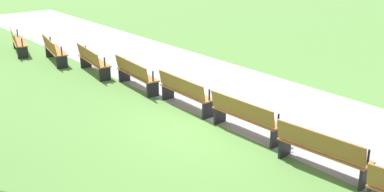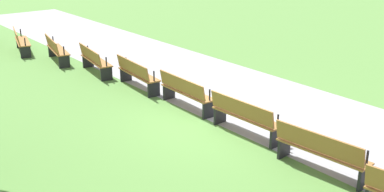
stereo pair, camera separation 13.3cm
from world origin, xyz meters
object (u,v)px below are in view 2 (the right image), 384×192
Objects in this scene: bench_1 at (21,41)px; bench_3 at (94,60)px; bench_7 at (321,151)px; bench_2 at (56,49)px; bench_4 at (137,74)px; bench_5 at (186,91)px; bench_6 at (245,116)px.

bench_1 is 4.42m from bench_3.
bench_2 is at bearing 178.35° from bench_7.
bench_4 is (2.20, 0.25, 0.00)m from bench_3.
bench_2 and bench_7 have the same top height.
bench_3 is 1.01× the size of bench_7.
bench_7 is (8.83, 0.25, 0.00)m from bench_3.
bench_1 and bench_5 have the same top height.
bench_5 is (6.58, 0.76, 0.00)m from bench_2.
bench_1 is 1.02× the size of bench_5.
bench_3 is at bearing 176.71° from bench_7.
bench_7 is at bearing 0.01° from bench_5.
bench_2 is at bearing -166.90° from bench_4.
bench_4 is at bearing -175.09° from bench_5.
bench_3 and bench_7 have the same top height.
bench_2 is (2.15, 0.50, 0.00)m from bench_1.
bench_1 is 1.01× the size of bench_4.
bench_4 is at bearing 175.08° from bench_7.
bench_2 is 11.02m from bench_7.
bench_2 and bench_3 have the same top height.
bench_6 is at bearing 16.40° from bench_2.
bench_2 is 4.42m from bench_4.
bench_1 is 13.21m from bench_7.
bench_3 is 6.63m from bench_6.
bench_2 and bench_5 have the same top height.
bench_3 is 4.42m from bench_5.
bench_6 is (8.80, 0.76, 0.00)m from bench_2.
bench_2 is 1.01× the size of bench_4.
bench_7 is at bearing 14.76° from bench_2.
bench_3 is 1.02× the size of bench_5.
bench_1 is 11.02m from bench_6.
bench_3 is 2.21m from bench_4.
bench_1 is at bearing -165.26° from bench_4.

